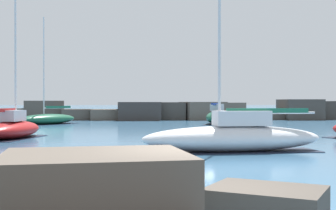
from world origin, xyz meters
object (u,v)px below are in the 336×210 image
at_px(sailboat_moored_4, 48,119).
at_px(sailboat_moored_5, 218,116).
at_px(sailboat_moored_3, 234,136).
at_px(sailboat_moored_0, 12,128).

height_order(sailboat_moored_4, sailboat_moored_5, sailboat_moored_4).
bearing_deg(sailboat_moored_3, sailboat_moored_0, 144.44).
distance_m(sailboat_moored_0, sailboat_moored_5, 23.25).
distance_m(sailboat_moored_3, sailboat_moored_5, 25.85).
height_order(sailboat_moored_0, sailboat_moored_5, sailboat_moored_0).
relative_size(sailboat_moored_0, sailboat_moored_3, 1.04).
bearing_deg(sailboat_moored_4, sailboat_moored_3, -64.12).
bearing_deg(sailboat_moored_3, sailboat_moored_4, 115.88).
distance_m(sailboat_moored_4, sailboat_moored_5, 16.42).
distance_m(sailboat_moored_0, sailboat_moored_3, 14.01).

